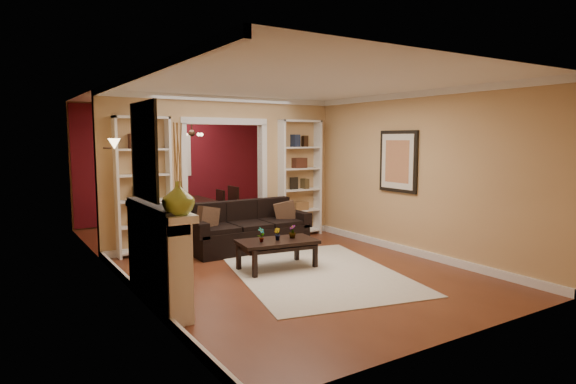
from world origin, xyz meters
TOP-DOWN VIEW (x-y plane):
  - floor at (0.00, 0.00)m, footprint 8.00×8.00m
  - ceiling at (0.00, 0.00)m, footprint 8.00×8.00m
  - wall_back at (0.00, 4.00)m, footprint 8.00×0.00m
  - wall_front at (0.00, -4.00)m, footprint 8.00×0.00m
  - wall_left at (-2.25, 0.00)m, footprint 0.00×8.00m
  - wall_right at (2.25, 0.00)m, footprint 0.00×8.00m
  - partition_wall at (0.00, 1.20)m, footprint 4.50×0.15m
  - red_back_panel at (0.00, 3.97)m, footprint 4.44×0.04m
  - dining_window at (0.00, 3.93)m, footprint 0.78×0.03m
  - area_rug at (0.23, -1.40)m, footprint 2.83×3.50m
  - sofa at (0.09, 0.45)m, footprint 2.14×0.92m
  - pillow_left at (-0.67, 0.43)m, footprint 0.44×0.29m
  - pillow_right at (0.84, 0.43)m, footprint 0.38×0.27m
  - coffee_table at (-0.13, -0.90)m, footprint 1.22×0.77m
  - plant_left at (-0.40, -0.90)m, footprint 0.13×0.11m
  - plant_center at (-0.13, -0.90)m, footprint 0.09×0.11m
  - plant_right at (0.14, -0.90)m, footprint 0.12×0.12m
  - bookshelf_left at (-1.55, 1.03)m, footprint 0.90×0.30m
  - bookshelf_right at (1.55, 1.03)m, footprint 0.90×0.30m
  - fireplace at (-2.09, -1.50)m, footprint 0.32×1.70m
  - vase at (-2.09, -2.20)m, footprint 0.39×0.39m
  - mirror at (-2.23, -1.50)m, footprint 0.03×0.95m
  - wall_sconce at (-2.15, 0.55)m, footprint 0.18×0.18m
  - framed_art at (2.21, -1.00)m, footprint 0.04×0.85m
  - dining_table at (-0.02, 2.76)m, footprint 1.75×0.98m
  - dining_chair_nw at (-0.57, 2.46)m, footprint 0.41×0.41m
  - dining_chair_ne at (0.53, 2.46)m, footprint 0.56×0.56m
  - dining_chair_sw at (-0.57, 3.06)m, footprint 0.58×0.58m
  - dining_chair_se at (0.53, 3.06)m, footprint 0.49×0.49m
  - chandelier at (0.00, 2.70)m, footprint 0.50×0.50m

SIDE VIEW (x-z plane):
  - floor at x=0.00m, z-range 0.00..0.00m
  - area_rug at x=0.23m, z-range 0.00..0.01m
  - coffee_table at x=-0.13m, z-range 0.00..0.44m
  - dining_table at x=-0.02m, z-range 0.00..0.62m
  - dining_chair_nw at x=-0.57m, z-range 0.00..0.78m
  - dining_chair_se at x=0.53m, z-range 0.00..0.80m
  - sofa at x=0.09m, z-range 0.00..0.83m
  - dining_chair_sw at x=-0.57m, z-range 0.00..0.90m
  - dining_chair_ne at x=0.53m, z-range 0.00..0.94m
  - plant_center at x=-0.13m, z-range 0.44..0.62m
  - plant_right at x=0.14m, z-range 0.44..0.63m
  - plant_left at x=-0.40m, z-range 0.44..0.65m
  - fireplace at x=-2.09m, z-range 0.00..1.16m
  - pillow_right at x=0.84m, z-range 0.41..0.78m
  - pillow_left at x=-0.67m, z-range 0.41..0.83m
  - bookshelf_left at x=-1.55m, z-range 0.00..2.30m
  - bookshelf_right at x=1.55m, z-range 0.00..2.30m
  - red_back_panel at x=0.00m, z-range 0.00..2.64m
  - vase at x=-2.09m, z-range 1.16..1.50m
  - wall_back at x=0.00m, z-range -2.65..5.35m
  - wall_front at x=0.00m, z-range -2.65..5.35m
  - wall_left at x=-2.25m, z-range -2.65..5.35m
  - wall_right at x=2.25m, z-range -2.65..5.35m
  - partition_wall at x=0.00m, z-range 0.00..2.70m
  - dining_window at x=0.00m, z-range 1.06..2.04m
  - framed_art at x=2.21m, z-range 1.02..2.08m
  - mirror at x=-2.23m, z-range 1.25..2.35m
  - wall_sconce at x=-2.15m, z-range 1.72..1.94m
  - chandelier at x=0.00m, z-range 1.87..2.17m
  - ceiling at x=0.00m, z-range 2.70..2.70m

